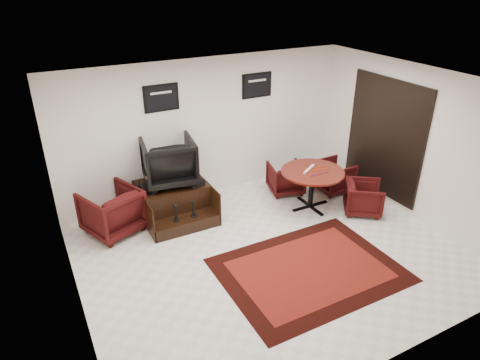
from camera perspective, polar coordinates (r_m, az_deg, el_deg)
name	(u,v)px	position (r m, az deg, el deg)	size (l,w,h in m)	color
ground	(271,253)	(7.24, 4.22, -9.74)	(6.00, 6.00, 0.00)	white
room_shell	(294,147)	(6.66, 7.17, 4.38)	(6.02, 5.02, 2.81)	white
area_rug	(309,270)	(6.95, 9.21, -11.74)	(2.75, 2.06, 0.01)	black
shine_podium	(174,202)	(8.18, -8.77, -2.87)	(1.26, 1.30, 0.65)	black
shine_chair	(169,159)	(7.94, -9.51, 2.77)	(0.93, 0.87, 0.95)	black
shoes_pair	(149,189)	(7.87, -12.05, -1.13)	(0.31, 0.34, 0.10)	black
polish_kit	(196,183)	(7.93, -5.86, -0.45)	(0.28, 0.19, 0.10)	black
umbrella_black	(138,208)	(7.83, -13.42, -3.61)	(0.32, 0.12, 0.87)	black
umbrella_hooked	(135,203)	(7.98, -13.88, -2.99)	(0.33, 0.12, 0.89)	black
armchair_side	(112,209)	(7.87, -16.73, -3.74)	(0.89, 0.83, 0.91)	black
meeting_table	(312,175)	(8.31, 9.64, 0.62)	(1.21, 1.21, 0.79)	#48130A
table_chair_back	(286,177)	(8.99, 6.12, 0.45)	(0.68, 0.63, 0.70)	black
table_chair_window	(334,175)	(9.21, 12.40, 0.70)	(0.70, 0.65, 0.72)	black
table_chair_corner	(364,196)	(8.52, 16.17, -2.10)	(0.67, 0.63, 0.69)	black
paper_roll	(309,169)	(8.28, 9.18, 1.45)	(0.05, 0.05, 0.42)	white
table_clutter	(318,170)	(8.32, 10.37, 1.33)	(0.57, 0.30, 0.01)	#DC3F0C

